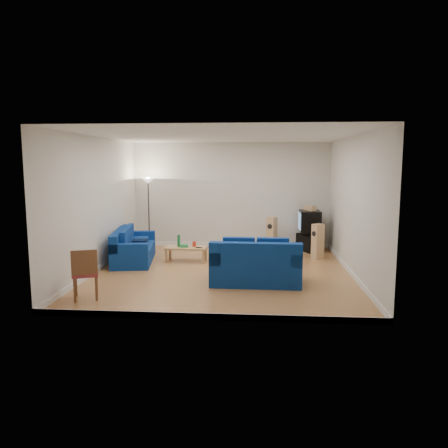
# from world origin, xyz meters

# --- Properties ---
(room) EXTENTS (6.01, 6.51, 3.21)m
(room) POSITION_xyz_m (0.00, 0.00, 1.54)
(room) COLOR brown
(room) RESTS_ON ground
(sofa_three_seat) EXTENTS (1.26, 2.29, 0.84)m
(sofa_three_seat) POSITION_xyz_m (-2.49, 0.96, 0.31)
(sofa_three_seat) COLOR navy
(sofa_three_seat) RESTS_ON ground
(sofa_loveseat) EXTENTS (1.93, 1.10, 0.96)m
(sofa_loveseat) POSITION_xyz_m (0.79, -0.95, 0.36)
(sofa_loveseat) COLOR navy
(sofa_loveseat) RESTS_ON ground
(coffee_table) EXTENTS (1.09, 0.57, 0.39)m
(coffee_table) POSITION_xyz_m (-1.05, 1.04, 0.34)
(coffee_table) COLOR tan
(coffee_table) RESTS_ON ground
(bottle) EXTENTS (0.09, 0.09, 0.32)m
(bottle) POSITION_xyz_m (-1.24, 1.03, 0.55)
(bottle) COLOR #197233
(bottle) RESTS_ON coffee_table
(tissue_box) EXTENTS (0.22, 0.15, 0.08)m
(tissue_box) POSITION_xyz_m (-1.09, 0.96, 0.43)
(tissue_box) COLOR green
(tissue_box) RESTS_ON coffee_table
(red_canister) EXTENTS (0.10, 0.10, 0.14)m
(red_canister) POSITION_xyz_m (-0.84, 1.10, 0.46)
(red_canister) COLOR red
(red_canister) RESTS_ON coffee_table
(remote) EXTENTS (0.17, 0.10, 0.02)m
(remote) POSITION_xyz_m (-0.69, 0.92, 0.40)
(remote) COLOR black
(remote) RESTS_ON coffee_table
(tv_stand) EXTENTS (0.74, 0.91, 0.49)m
(tv_stand) POSITION_xyz_m (2.35, 2.70, 0.24)
(tv_stand) COLOR black
(tv_stand) RESTS_ON ground
(av_receiver) EXTENTS (0.57, 0.56, 0.10)m
(av_receiver) POSITION_xyz_m (2.39, 2.65, 0.54)
(av_receiver) COLOR black
(av_receiver) RESTS_ON tv_stand
(television) EXTENTS (0.60, 0.79, 0.61)m
(television) POSITION_xyz_m (2.34, 2.65, 0.90)
(television) COLOR black
(television) RESTS_ON av_receiver
(centre_speaker) EXTENTS (0.34, 0.46, 0.15)m
(centre_speaker) POSITION_xyz_m (2.34, 2.70, 1.28)
(centre_speaker) COLOR tan
(centre_speaker) RESTS_ON television
(speaker_left) EXTENTS (0.34, 0.37, 1.00)m
(speaker_left) POSITION_xyz_m (1.25, 2.70, 0.50)
(speaker_left) COLOR tan
(speaker_left) RESTS_ON ground
(speaker_right) EXTENTS (0.36, 0.34, 0.95)m
(speaker_right) POSITION_xyz_m (2.45, 1.63, 0.48)
(speaker_right) COLOR tan
(speaker_right) RESTS_ON ground
(floor_lamp) EXTENTS (0.36, 0.36, 2.13)m
(floor_lamp) POSITION_xyz_m (-2.45, 2.70, 1.76)
(floor_lamp) COLOR black
(floor_lamp) RESTS_ON ground
(dining_chair) EXTENTS (0.60, 0.60, 0.99)m
(dining_chair) POSITION_xyz_m (-2.42, -2.33, 0.55)
(dining_chair) COLOR brown
(dining_chair) RESTS_ON ground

